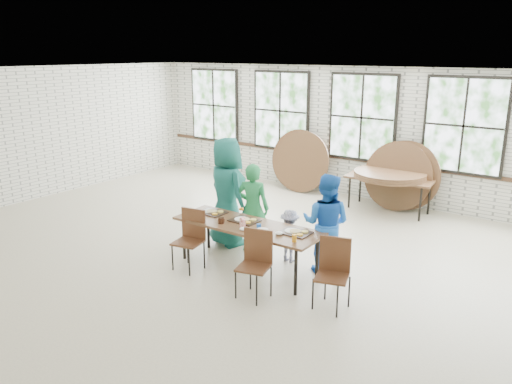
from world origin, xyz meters
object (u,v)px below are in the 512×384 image
(dining_table, at_px, (247,228))
(chair_near_right, at_px, (256,258))
(chair_near_left, at_px, (191,234))
(storage_table, at_px, (389,180))

(dining_table, bearing_deg, chair_near_right, -46.13)
(chair_near_left, distance_m, storage_table, 4.82)
(chair_near_left, relative_size, storage_table, 0.51)
(chair_near_left, distance_m, chair_near_right, 1.38)
(dining_table, xyz_separation_m, chair_near_left, (-0.75, -0.47, -0.13))
(chair_near_left, xyz_separation_m, storage_table, (1.38, 4.62, 0.13))
(chair_near_left, bearing_deg, storage_table, 61.32)
(chair_near_left, bearing_deg, chair_near_right, -18.03)
(chair_near_right, distance_m, storage_table, 4.77)
(dining_table, distance_m, storage_table, 4.20)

